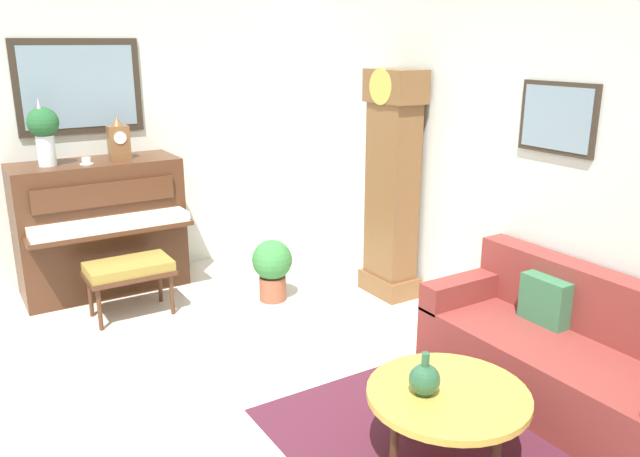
# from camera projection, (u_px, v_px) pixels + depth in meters

# --- Properties ---
(ground_plane) EXTENTS (6.40, 6.00, 0.10)m
(ground_plane) POSITION_uv_depth(u_px,v_px,m) (202.00, 402.00, 4.20)
(ground_plane) COLOR beige
(wall_left) EXTENTS (0.13, 4.90, 2.80)m
(wall_left) POSITION_uv_depth(u_px,v_px,m) (89.00, 134.00, 5.90)
(wall_left) COLOR silver
(wall_left) RESTS_ON ground_plane
(wall_back) EXTENTS (5.30, 0.13, 2.80)m
(wall_back) POSITION_uv_depth(u_px,v_px,m) (481.00, 153.00, 4.98)
(wall_back) COLOR silver
(wall_back) RESTS_ON ground_plane
(piano) EXTENTS (0.87, 1.44, 1.22)m
(piano) POSITION_uv_depth(u_px,v_px,m) (101.00, 226.00, 5.80)
(piano) COLOR #4C2B19
(piano) RESTS_ON ground_plane
(piano_bench) EXTENTS (0.42, 0.70, 0.48)m
(piano_bench) POSITION_uv_depth(u_px,v_px,m) (129.00, 270.00, 5.30)
(piano_bench) COLOR #4C2B19
(piano_bench) RESTS_ON ground_plane
(grandfather_clock) EXTENTS (0.52, 0.34, 2.03)m
(grandfather_clock) POSITION_uv_depth(u_px,v_px,m) (392.00, 191.00, 5.62)
(grandfather_clock) COLOR brown
(grandfather_clock) RESTS_ON ground_plane
(couch) EXTENTS (1.90, 0.80, 0.84)m
(couch) POSITION_uv_depth(u_px,v_px,m) (570.00, 357.00, 4.04)
(couch) COLOR maroon
(couch) RESTS_ON ground_plane
(coffee_table) EXTENTS (0.88, 0.88, 0.44)m
(coffee_table) POSITION_uv_depth(u_px,v_px,m) (448.00, 397.00, 3.41)
(coffee_table) COLOR gold
(coffee_table) RESTS_ON ground_plane
(mantel_clock) EXTENTS (0.13, 0.18, 0.38)m
(mantel_clock) POSITION_uv_depth(u_px,v_px,m) (119.00, 140.00, 5.69)
(mantel_clock) COLOR brown
(mantel_clock) RESTS_ON piano
(flower_vase) EXTENTS (0.26, 0.26, 0.58)m
(flower_vase) POSITION_uv_depth(u_px,v_px,m) (44.00, 129.00, 5.34)
(flower_vase) COLOR silver
(flower_vase) RESTS_ON piano
(teacup) EXTENTS (0.12, 0.12, 0.06)m
(teacup) POSITION_uv_depth(u_px,v_px,m) (86.00, 162.00, 5.49)
(teacup) COLOR white
(teacup) RESTS_ON piano
(green_jug) EXTENTS (0.17, 0.17, 0.24)m
(green_jug) POSITION_uv_depth(u_px,v_px,m) (424.00, 379.00, 3.36)
(green_jug) COLOR #234C33
(green_jug) RESTS_ON coffee_table
(potted_plant) EXTENTS (0.36, 0.36, 0.56)m
(potted_plant) POSITION_uv_depth(u_px,v_px,m) (272.00, 266.00, 5.64)
(potted_plant) COLOR #935138
(potted_plant) RESTS_ON ground_plane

